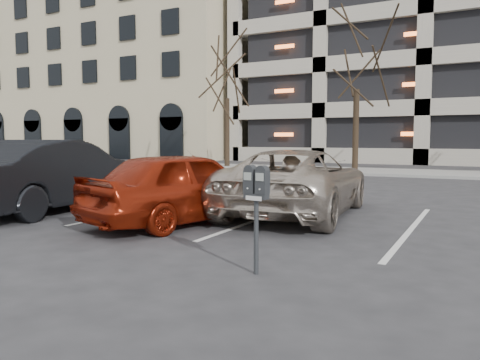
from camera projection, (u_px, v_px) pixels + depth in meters
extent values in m
plane|color=#28282B|center=(287.00, 248.00, 6.80)|extent=(140.00, 140.00, 0.00)
cube|color=gray|center=(422.00, 173.00, 20.90)|extent=(80.00, 4.00, 0.12)
cube|color=silver|center=(68.00, 200.00, 12.07)|extent=(0.10, 5.20, 0.00)
cube|color=silver|center=(155.00, 207.00, 10.77)|extent=(0.10, 5.20, 0.00)
cube|color=silver|center=(265.00, 217.00, 9.48)|extent=(0.10, 5.20, 0.00)
cube|color=silver|center=(411.00, 229.00, 8.18)|extent=(0.10, 5.20, 0.00)
cube|color=tan|center=(136.00, 78.00, 45.58)|extent=(26.00, 16.00, 15.00)
cylinder|color=black|center=(227.00, 133.00, 25.38)|extent=(0.28, 0.28, 3.77)
cylinder|color=black|center=(356.00, 131.00, 22.12)|extent=(0.28, 0.28, 3.91)
cylinder|color=black|center=(256.00, 236.00, 5.45)|extent=(0.06, 0.06, 0.90)
cube|color=black|center=(256.00, 196.00, 5.41)|extent=(0.31, 0.15, 0.06)
cube|color=silver|center=(254.00, 198.00, 5.36)|extent=(0.22, 0.04, 0.05)
cube|color=gray|center=(247.00, 176.00, 5.39)|extent=(0.11, 0.03, 0.09)
cube|color=gray|center=(259.00, 177.00, 5.29)|extent=(0.11, 0.03, 0.09)
imported|color=beige|center=(297.00, 182.00, 9.78)|extent=(2.69, 5.09, 1.37)
cube|color=#FC5805|center=(265.00, 150.00, 9.12)|extent=(0.10, 0.20, 0.01)
imported|color=maroon|center=(186.00, 187.00, 8.81)|extent=(2.67, 4.32, 1.37)
imported|color=black|center=(56.00, 175.00, 10.38)|extent=(2.12, 4.89, 1.57)
imported|color=#A3A6AB|center=(32.00, 173.00, 12.10)|extent=(2.99, 5.20, 1.42)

